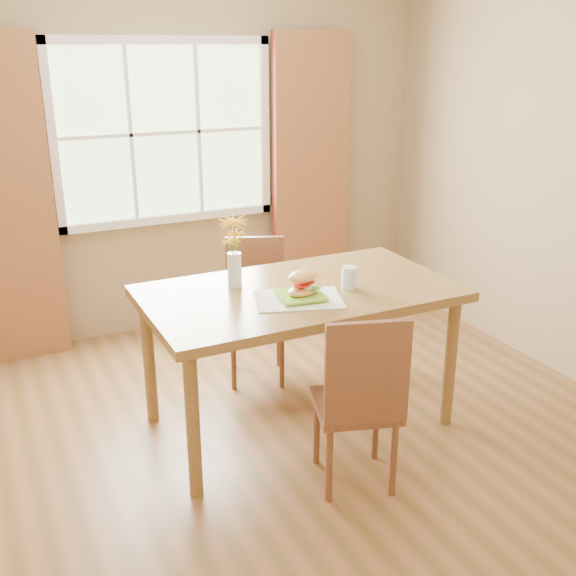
# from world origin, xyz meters

# --- Properties ---
(room) EXTENTS (4.24, 3.84, 2.74)m
(room) POSITION_xyz_m (0.00, 0.00, 1.35)
(room) COLOR brown
(room) RESTS_ON ground
(window) EXTENTS (1.62, 0.06, 1.32)m
(window) POSITION_xyz_m (0.00, 1.87, 1.50)
(window) COLOR #B9DEA7
(window) RESTS_ON room
(curtain_left) EXTENTS (0.65, 0.08, 2.20)m
(curtain_left) POSITION_xyz_m (-1.15, 1.78, 1.10)
(curtain_left) COLOR maroon
(curtain_left) RESTS_ON room
(curtain_right) EXTENTS (0.65, 0.08, 2.20)m
(curtain_right) POSITION_xyz_m (1.15, 1.78, 1.10)
(curtain_right) COLOR maroon
(curtain_right) RESTS_ON room
(dining_table) EXTENTS (1.72, 0.97, 0.83)m
(dining_table) POSITION_xyz_m (0.23, 0.14, 0.75)
(dining_table) COLOR olive
(dining_table) RESTS_ON room
(chair_near) EXTENTS (0.50, 0.50, 0.95)m
(chair_near) POSITION_xyz_m (0.20, -0.56, 0.52)
(chair_near) COLOR brown
(chair_near) RESTS_ON room
(chair_far) EXTENTS (0.50, 0.50, 0.92)m
(chair_far) POSITION_xyz_m (0.25, 0.84, 0.50)
(chair_far) COLOR brown
(chair_far) RESTS_ON room
(placemat) EXTENTS (0.53, 0.45, 0.01)m
(placemat) POSITION_xyz_m (0.15, -0.00, 0.84)
(placemat) COLOR beige
(placemat) RESTS_ON dining_table
(plate) EXTENTS (0.27, 0.27, 0.01)m
(plate) POSITION_xyz_m (0.16, 0.01, 0.85)
(plate) COLOR #7BBE2F
(plate) RESTS_ON placemat
(croissant_sandwich) EXTENTS (0.21, 0.17, 0.14)m
(croissant_sandwich) POSITION_xyz_m (0.18, 0.01, 0.92)
(croissant_sandwich) COLOR #F7AF54
(croissant_sandwich) RESTS_ON plate
(water_glass) EXTENTS (0.08, 0.08, 0.13)m
(water_glass) POSITION_xyz_m (0.47, 0.03, 0.89)
(water_glass) COLOR silver
(water_glass) RESTS_ON dining_table
(flower_vase) EXTENTS (0.16, 0.16, 0.40)m
(flower_vase) POSITION_xyz_m (-0.08, 0.33, 1.08)
(flower_vase) COLOR silver
(flower_vase) RESTS_ON dining_table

